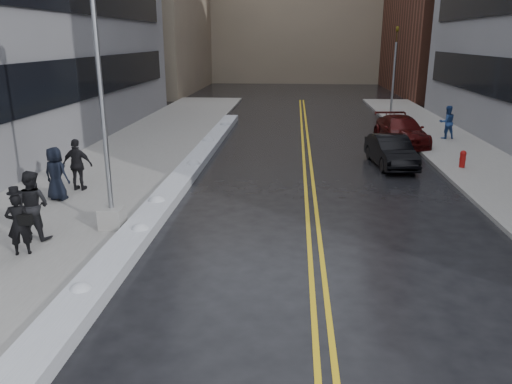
% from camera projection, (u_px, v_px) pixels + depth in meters
% --- Properties ---
extents(ground, '(160.00, 160.00, 0.00)m').
position_uv_depth(ground, '(215.00, 266.00, 12.32)').
color(ground, black).
rests_on(ground, ground).
extents(sidewalk_west, '(5.50, 50.00, 0.15)m').
position_uv_depth(sidewalk_west, '(122.00, 163.00, 22.25)').
color(sidewalk_west, gray).
rests_on(sidewalk_west, ground).
extents(sidewalk_east, '(4.00, 50.00, 0.15)m').
position_uv_depth(sidewalk_east, '(486.00, 169.00, 21.10)').
color(sidewalk_east, gray).
rests_on(sidewalk_east, ground).
extents(lane_line_left, '(0.12, 50.00, 0.01)m').
position_uv_depth(lane_line_left, '(304.00, 168.00, 21.68)').
color(lane_line_left, gold).
rests_on(lane_line_left, ground).
extents(lane_line_right, '(0.12, 50.00, 0.01)m').
position_uv_depth(lane_line_right, '(311.00, 168.00, 21.66)').
color(lane_line_right, gold).
rests_on(lane_line_right, ground).
extents(snow_ridge, '(0.90, 30.00, 0.34)m').
position_uv_depth(snow_ridge, '(186.00, 174.00, 20.08)').
color(snow_ridge, silver).
rests_on(snow_ridge, ground).
extents(building_west_far, '(14.00, 22.00, 18.00)m').
position_uv_depth(building_west_far, '(132.00, 3.00, 52.73)').
color(building_west_far, gray).
rests_on(building_west_far, ground).
extents(lamppost, '(0.65, 0.65, 7.62)m').
position_uv_depth(lamppost, '(106.00, 146.00, 13.72)').
color(lamppost, gray).
rests_on(lamppost, sidewalk_west).
extents(fire_hydrant, '(0.26, 0.26, 0.73)m').
position_uv_depth(fire_hydrant, '(463.00, 158.00, 21.03)').
color(fire_hydrant, maroon).
rests_on(fire_hydrant, sidewalk_east).
extents(traffic_signal, '(0.16, 0.20, 6.00)m').
position_uv_depth(traffic_signal, '(394.00, 69.00, 33.57)').
color(traffic_signal, gray).
rests_on(traffic_signal, sidewalk_east).
extents(pedestrian_fedora, '(0.69, 0.58, 1.61)m').
position_uv_depth(pedestrian_fedora, '(19.00, 224.00, 12.41)').
color(pedestrian_fedora, black).
rests_on(pedestrian_fedora, sidewalk_west).
extents(pedestrian_b, '(1.04, 0.88, 1.91)m').
position_uv_depth(pedestrian_b, '(33.00, 205.00, 13.37)').
color(pedestrian_b, black).
rests_on(pedestrian_b, sidewalk_west).
extents(pedestrian_c, '(1.00, 0.77, 1.81)m').
position_uv_depth(pedestrian_c, '(56.00, 174.00, 16.67)').
color(pedestrian_c, black).
rests_on(pedestrian_c, sidewalk_west).
extents(pedestrian_d, '(1.11, 0.51, 1.86)m').
position_uv_depth(pedestrian_d, '(78.00, 165.00, 17.73)').
color(pedestrian_d, black).
rests_on(pedestrian_d, sidewalk_west).
extents(pedestrian_east, '(0.97, 0.82, 1.78)m').
position_uv_depth(pedestrian_east, '(447.00, 122.00, 27.00)').
color(pedestrian_east, navy).
rests_on(pedestrian_east, sidewalk_east).
extents(car_black, '(1.84, 4.19, 1.34)m').
position_uv_depth(car_black, '(391.00, 151.00, 21.79)').
color(car_black, black).
rests_on(car_black, ground).
extents(car_maroon, '(2.46, 5.16, 1.45)m').
position_uv_depth(car_maroon, '(401.00, 131.00, 26.27)').
color(car_maroon, '#3B0909').
rests_on(car_maroon, ground).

